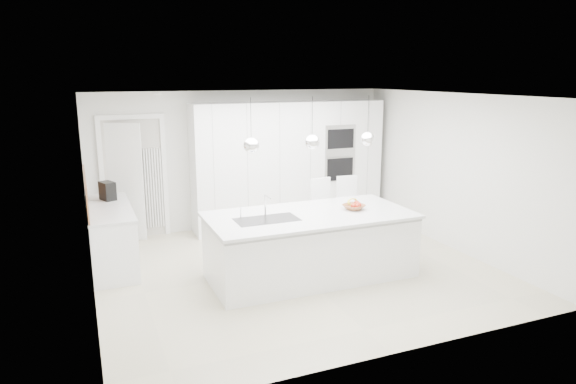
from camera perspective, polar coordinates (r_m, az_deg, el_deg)
name	(u,v)px	position (r m, az deg, el deg)	size (l,w,h in m)	color
floor	(296,270)	(7.56, 0.87, -8.62)	(5.50, 5.50, 0.00)	beige
wall_back	(243,159)	(9.51, -5.05, 3.64)	(5.50, 5.50, 0.00)	silver
wall_left	(87,204)	(6.64, -21.47, -1.30)	(5.00, 5.00, 0.00)	silver
ceiling	(296,96)	(7.04, 0.94, 10.66)	(5.50, 5.50, 0.00)	white
tall_cabinets	(289,164)	(9.51, 0.12, 3.08)	(3.60, 0.60, 2.30)	white
oven_stack	(340,153)	(9.58, 5.82, 4.30)	(0.62, 0.04, 1.05)	#A5A5A8
doorway_frame	(134,180)	(9.14, -16.71, 1.33)	(1.11, 0.08, 2.13)	white
hallway_door	(119,182)	(9.08, -18.24, 1.01)	(0.82, 0.04, 2.00)	white
radiator	(154,188)	(9.20, -14.66, 0.41)	(0.32, 0.04, 1.40)	white
left_base_cabinets	(111,238)	(8.02, -19.04, -4.82)	(0.60, 1.80, 0.86)	white
left_worktop	(109,208)	(7.90, -19.28, -1.71)	(0.62, 1.82, 0.04)	silver
oak_backsplash	(86,192)	(7.83, -21.53, 0.02)	(0.02, 1.80, 0.50)	#985E36
island_base	(311,247)	(7.20, 2.57, -6.14)	(2.80, 1.20, 0.86)	white
island_worktop	(310,215)	(7.10, 2.43, -2.58)	(2.84, 1.40, 0.04)	silver
island_sink	(267,225)	(6.84, -2.36, -3.73)	(0.84, 0.44, 0.18)	#3F3F42
island_tap	(265,205)	(6.98, -2.55, -1.43)	(0.02, 0.02, 0.30)	white
pendant_left	(251,145)	(6.55, -4.10, 5.18)	(0.20, 0.20, 0.20)	white
pendant_mid	(312,142)	(6.86, 2.69, 5.55)	(0.20, 0.20, 0.20)	white
pendant_right	(367,139)	(7.25, 8.82, 5.82)	(0.20, 0.20, 0.20)	white
fruit_bowl	(354,207)	(7.36, 7.33, -1.66)	(0.30, 0.30, 0.07)	#985E36
espresso_machine	(108,191)	(8.31, -19.42, 0.12)	(0.17, 0.26, 0.28)	black
bar_stool_left	(324,216)	(8.18, 4.03, -2.70)	(0.38, 0.53, 1.16)	white
bar_stool_right	(350,212)	(8.51, 6.96, -2.20)	(0.38, 0.52, 1.14)	white
apple_a	(359,205)	(7.37, 7.86, -1.40)	(0.08, 0.08, 0.08)	red
apple_b	(357,204)	(7.41, 7.64, -1.28)	(0.09, 0.09, 0.09)	red
apple_c	(353,206)	(7.31, 7.27, -1.53)	(0.07, 0.07, 0.07)	red
apple_extra_3	(357,206)	(7.32, 7.73, -1.53)	(0.07, 0.07, 0.07)	red
banana_bunch	(352,202)	(7.35, 7.18, -1.09)	(0.21, 0.21, 0.03)	gold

